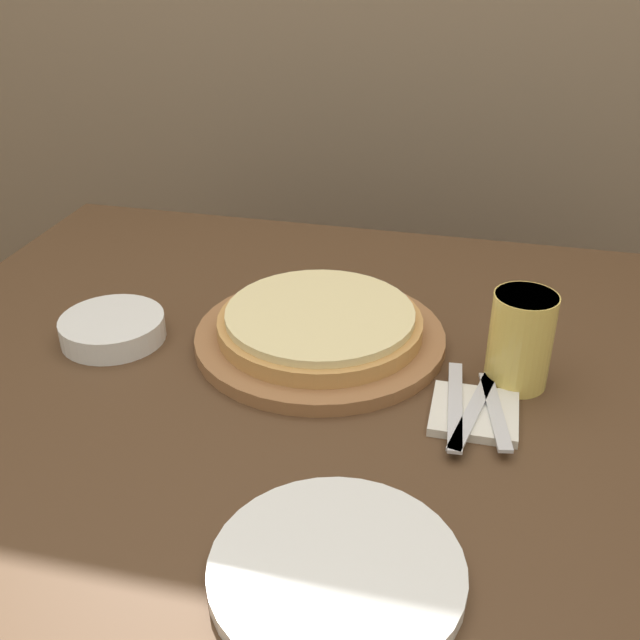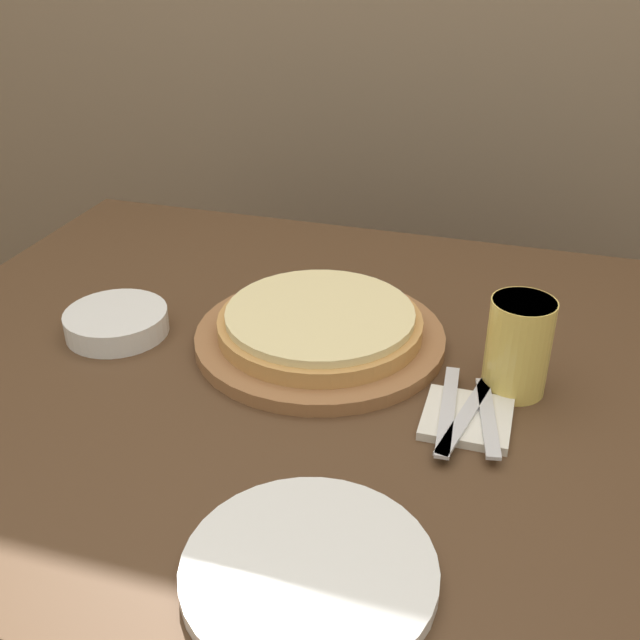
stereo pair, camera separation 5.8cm
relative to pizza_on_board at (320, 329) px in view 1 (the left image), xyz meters
The scene contains 9 objects.
dining_table 0.39m from the pizza_on_board, 74.79° to the right, with size 1.30×1.03×0.72m.
pizza_on_board is the anchor object (origin of this frame).
beer_glass 0.29m from the pizza_on_board, ahead, with size 0.08×0.08×0.13m.
dinner_plate 0.44m from the pizza_on_board, 74.45° to the right, with size 0.25×0.25×0.02m.
side_bowl 0.31m from the pizza_on_board, 168.22° to the right, with size 0.16×0.16×0.04m.
napkin_stack 0.27m from the pizza_on_board, 29.24° to the right, with size 0.11×0.11×0.01m.
fork 0.25m from the pizza_on_board, 32.07° to the right, with size 0.03×0.19×0.00m.
dinner_knife 0.27m from the pizza_on_board, 29.24° to the right, with size 0.06×0.19×0.00m.
spoon 0.29m from the pizza_on_board, 26.83° to the right, with size 0.05×0.16×0.00m.
Camera 1 is at (0.21, -0.87, 1.30)m, focal length 42.00 mm.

